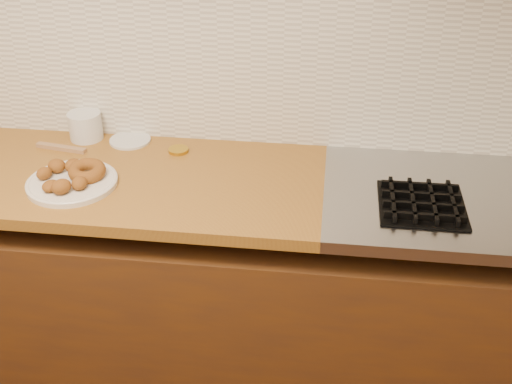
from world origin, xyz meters
TOP-DOWN VIEW (x-y plane):
  - wall_back at (0.00, 2.00)m, footprint 4.00×0.02m
  - base_cabinet at (0.00, 1.69)m, footprint 3.60×0.60m
  - backsplash at (0.00, 1.99)m, footprint 3.60×0.02m
  - donut_plate at (-0.31, 1.60)m, footprint 0.29×0.29m
  - ring_donut at (-0.27, 1.63)m, footprint 0.16×0.16m
  - fried_dough_chunks at (-0.33, 1.59)m, footprint 0.19×0.22m
  - plastic_tub at (-0.38, 1.93)m, footprint 0.13×0.13m
  - tub_lid at (-0.21, 1.93)m, footprint 0.20×0.20m
  - brass_jar_lid at (-0.02, 1.87)m, footprint 0.07×0.07m
  - wooden_utensil at (-0.44, 1.83)m, footprint 0.19×0.05m

SIDE VIEW (x-z plane):
  - base_cabinet at x=0.00m, z-range 0.00..0.77m
  - tub_lid at x=-0.21m, z-range 0.90..0.91m
  - brass_jar_lid at x=-0.02m, z-range 0.90..0.91m
  - wooden_utensil at x=-0.44m, z-range 0.90..0.91m
  - donut_plate at x=-0.31m, z-range 0.90..0.92m
  - ring_donut at x=-0.27m, z-range 0.91..0.96m
  - fried_dough_chunks at x=-0.33m, z-range 0.91..0.96m
  - plastic_tub at x=-0.38m, z-range 0.90..1.00m
  - backsplash at x=0.00m, z-range 0.90..1.50m
  - wall_back at x=0.00m, z-range 0.00..2.70m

